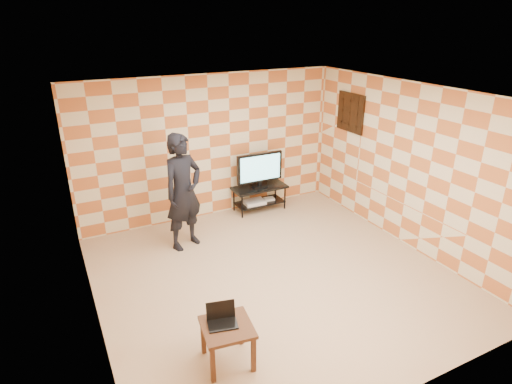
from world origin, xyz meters
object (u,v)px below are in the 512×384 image
side_table (227,332)px  person (183,192)px  tv (260,168)px  tv_stand (260,193)px

side_table → person: bearing=81.1°
tv → side_table: size_ratio=1.55×
tv_stand → tv: (0.00, -0.00, 0.51)m
tv_stand → person: size_ratio=0.55×
tv → person: (-1.77, -0.71, 0.10)m
tv_stand → side_table: 4.13m
tv_stand → side_table: (-2.20, -3.49, 0.04)m
tv_stand → tv: bearing=-88.8°
tv → person: size_ratio=0.48×
tv_stand → person: bearing=-158.0°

